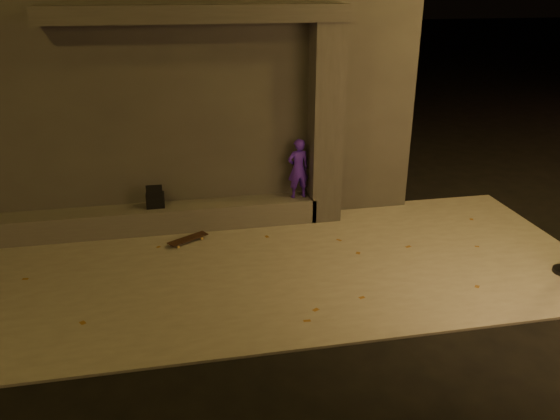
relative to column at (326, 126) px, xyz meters
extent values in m
plane|color=black|center=(-1.70, -3.75, -1.84)|extent=(120.00, 120.00, 0.00)
cube|color=slate|center=(-1.70, -1.75, -1.82)|extent=(11.00, 4.40, 0.04)
cube|color=#3A3735|center=(-2.70, 2.75, 0.76)|extent=(9.00, 5.00, 5.20)
cube|color=#514E49|center=(-3.20, 0.00, -1.58)|extent=(6.00, 0.55, 0.45)
cube|color=#3A3735|center=(0.00, 0.00, 0.00)|extent=(0.55, 0.55, 3.60)
cube|color=#3A3735|center=(-2.20, 0.05, 1.94)|extent=(5.00, 0.70, 0.28)
imported|color=#431CBC|center=(-0.50, 0.00, -0.78)|extent=(0.44, 0.32, 1.13)
cube|color=black|center=(-3.13, 0.00, -1.22)|extent=(0.32, 0.21, 0.26)
cube|color=black|center=(-3.13, 0.00, -0.99)|extent=(0.28, 0.04, 0.19)
cube|color=black|center=(-2.61, -0.65, -1.73)|extent=(0.73, 0.54, 0.02)
cylinder|color=tan|center=(-2.44, -0.46, -1.77)|extent=(0.06, 0.05, 0.05)
cylinder|color=tan|center=(-2.36, -0.58, -1.77)|extent=(0.06, 0.05, 0.05)
cylinder|color=tan|center=(-2.86, -0.72, -1.77)|extent=(0.06, 0.05, 0.05)
cylinder|color=tan|center=(-2.78, -0.84, -1.77)|extent=(0.06, 0.05, 0.05)
cube|color=#99999E|center=(-2.40, -0.52, -1.74)|extent=(0.12, 0.15, 0.02)
cube|color=#99999E|center=(-2.82, -0.78, -1.74)|extent=(0.12, 0.15, 0.02)
camera|label=1|loc=(-2.68, -9.38, 2.42)|focal=35.00mm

